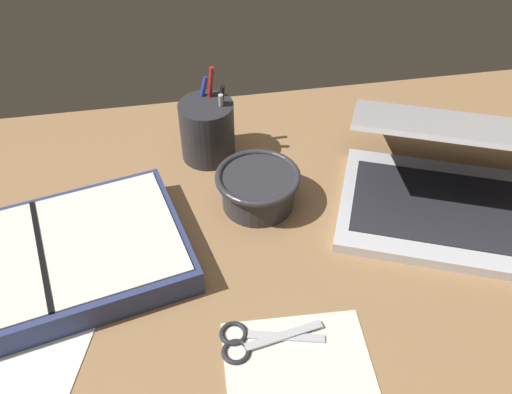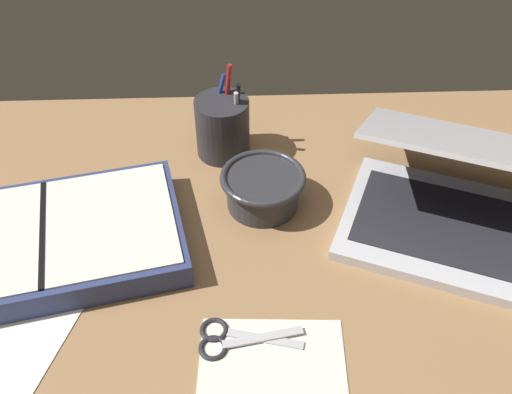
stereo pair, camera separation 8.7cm
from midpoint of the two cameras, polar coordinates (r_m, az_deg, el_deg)
desk_top at (r=85.39cm, az=-2.19°, el=-9.03°), size 140.00×100.00×2.00cm
laptop at (r=96.02cm, az=16.25°, el=1.38°), size 42.53×41.20×18.16cm
bowl at (r=93.63cm, az=-2.46°, el=0.83°), size 14.08×14.08×6.44cm
pen_cup at (r=103.38cm, az=-7.30°, el=6.57°), size 9.76×9.76×16.86cm
planner at (r=90.90cm, az=-22.99°, el=-6.26°), size 45.28×32.89×4.78cm
scissors at (r=78.42cm, az=-4.05°, el=-14.33°), size 14.15×6.72×0.80cm
paper_sheet_beside_planner at (r=84.08cm, az=-26.61°, el=-15.86°), size 24.44×28.95×0.16cm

